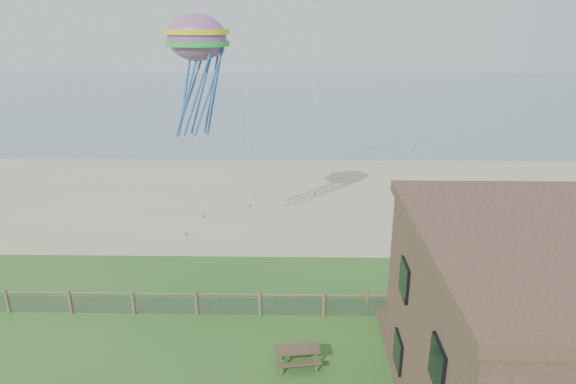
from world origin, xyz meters
TOP-DOWN VIEW (x-y plane):
  - sand_beach at (0.00, 22.00)m, footprint 72.00×20.00m
  - ocean at (0.00, 66.00)m, footprint 160.00×68.00m
  - chainlink_fence at (0.00, 6.00)m, footprint 36.20×0.20m
  - motel_deck at (13.00, 5.00)m, footprint 15.00×2.00m
  - picnic_table at (1.75, 2.50)m, footprint 1.96×1.58m
  - octopus_kite at (-3.37, 11.86)m, footprint 3.34×2.42m

SIDE VIEW (x-z plane):
  - ocean at x=0.00m, z-range -0.01..0.01m
  - sand_beach at x=0.00m, z-range -0.01..0.01m
  - motel_deck at x=13.00m, z-range 0.00..0.50m
  - picnic_table at x=1.75m, z-range 0.00..0.76m
  - chainlink_fence at x=0.00m, z-range -0.07..1.18m
  - octopus_kite at x=-3.37m, z-range 7.21..13.92m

